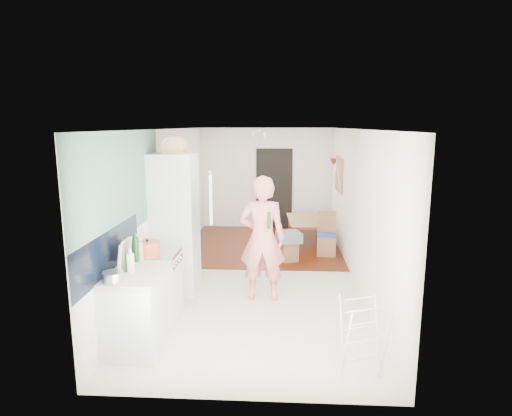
# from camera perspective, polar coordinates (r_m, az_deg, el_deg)

# --- Properties ---
(room_shell) EXTENTS (3.20, 7.00, 2.50)m
(room_shell) POSITION_cam_1_polar(r_m,az_deg,el_deg) (7.24, 0.49, 0.54)
(room_shell) COLOR white
(room_shell) RESTS_ON ground
(floor) EXTENTS (3.20, 7.00, 0.01)m
(floor) POSITION_cam_1_polar(r_m,az_deg,el_deg) (7.57, 0.47, -8.81)
(floor) COLOR beige
(floor) RESTS_ON ground
(wood_floor_overlay) EXTENTS (3.20, 3.30, 0.01)m
(wood_floor_overlay) POSITION_cam_1_polar(r_m,az_deg,el_deg) (9.32, 1.01, -4.93)
(wood_floor_overlay) COLOR #581B09
(wood_floor_overlay) RESTS_ON room_shell
(sage_wall_panel) EXTENTS (0.02, 3.00, 1.30)m
(sage_wall_panel) POSITION_cam_1_polar(r_m,az_deg,el_deg) (5.51, -17.31, 3.04)
(sage_wall_panel) COLOR gray
(sage_wall_panel) RESTS_ON room_shell
(tile_splashback) EXTENTS (0.02, 1.90, 0.50)m
(tile_splashback) POSITION_cam_1_polar(r_m,az_deg,el_deg) (5.14, -18.94, -5.57)
(tile_splashback) COLOR black
(tile_splashback) RESTS_ON room_shell
(doorway_recess) EXTENTS (0.90, 0.04, 2.00)m
(doorway_recess) POSITION_cam_1_polar(r_m,az_deg,el_deg) (10.71, 2.43, 2.59)
(doorway_recess) COLOR black
(doorway_recess) RESTS_ON room_shell
(base_cabinet) EXTENTS (0.60, 0.90, 0.86)m
(base_cabinet) POSITION_cam_1_polar(r_m,az_deg,el_deg) (5.29, -15.50, -13.21)
(base_cabinet) COLOR silver
(base_cabinet) RESTS_ON room_shell
(worktop) EXTENTS (0.62, 0.92, 0.06)m
(worktop) POSITION_cam_1_polar(r_m,az_deg,el_deg) (5.12, -15.77, -8.51)
(worktop) COLOR beige
(worktop) RESTS_ON room_shell
(range_cooker) EXTENTS (0.60, 0.60, 0.88)m
(range_cooker) POSITION_cam_1_polar(r_m,az_deg,el_deg) (5.95, -13.19, -10.23)
(range_cooker) COLOR silver
(range_cooker) RESTS_ON room_shell
(cooker_top) EXTENTS (0.60, 0.60, 0.04)m
(cooker_top) POSITION_cam_1_polar(r_m,az_deg,el_deg) (5.80, -13.39, -5.99)
(cooker_top) COLOR silver
(cooker_top) RESTS_ON room_shell
(fridge_housing) EXTENTS (0.66, 0.66, 2.15)m
(fridge_housing) POSITION_cam_1_polar(r_m,az_deg,el_deg) (6.70, -10.76, -2.05)
(fridge_housing) COLOR silver
(fridge_housing) RESTS_ON room_shell
(fridge_door) EXTENTS (0.14, 0.56, 0.70)m
(fridge_door) POSITION_cam_1_polar(r_m,az_deg,el_deg) (6.19, -6.09, 1.51)
(fridge_door) COLOR silver
(fridge_door) RESTS_ON room_shell
(fridge_interior) EXTENTS (0.02, 0.52, 0.66)m
(fridge_interior) POSITION_cam_1_polar(r_m,az_deg,el_deg) (6.54, -8.27, 1.96)
(fridge_interior) COLOR white
(fridge_interior) RESTS_ON room_shell
(pinboard) EXTENTS (0.03, 0.90, 0.70)m
(pinboard) POSITION_cam_1_polar(r_m,az_deg,el_deg) (9.15, 11.02, 4.43)
(pinboard) COLOR tan
(pinboard) RESTS_ON room_shell
(pinboard_frame) EXTENTS (0.00, 0.94, 0.74)m
(pinboard_frame) POSITION_cam_1_polar(r_m,az_deg,el_deg) (9.15, 10.93, 4.44)
(pinboard_frame) COLOR #8F5C39
(pinboard_frame) RESTS_ON room_shell
(wall_sconce) EXTENTS (0.18, 0.18, 0.16)m
(wall_sconce) POSITION_cam_1_polar(r_m,az_deg,el_deg) (9.77, 10.32, 6.04)
(wall_sconce) COLOR maroon
(wall_sconce) RESTS_ON room_shell
(person) EXTENTS (0.81, 0.53, 2.20)m
(person) POSITION_cam_1_polar(r_m,az_deg,el_deg) (6.23, 0.84, -2.60)
(person) COLOR #EB7F72
(person) RESTS_ON floor
(dining_table) EXTENTS (0.75, 1.27, 0.43)m
(dining_table) POSITION_cam_1_polar(r_m,az_deg,el_deg) (9.61, 6.91, -3.22)
(dining_table) COLOR #8F5C39
(dining_table) RESTS_ON floor
(dining_chair) EXTENTS (0.40, 0.40, 0.87)m
(dining_chair) POSITION_cam_1_polar(r_m,az_deg,el_deg) (8.62, 9.40, -3.44)
(dining_chair) COLOR #8F5C39
(dining_chair) RESTS_ON floor
(stool) EXTENTS (0.38, 0.38, 0.39)m
(stool) POSITION_cam_1_polar(r_m,az_deg,el_deg) (8.23, 4.39, -5.76)
(stool) COLOR #8F5C39
(stool) RESTS_ON floor
(grey_drape) EXTENTS (0.52, 0.52, 0.19)m
(grey_drape) POSITION_cam_1_polar(r_m,az_deg,el_deg) (8.13, 4.41, -3.84)
(grey_drape) COLOR slate
(grey_drape) RESTS_ON stool
(drying_rack) EXTENTS (0.50, 0.48, 0.78)m
(drying_rack) POSITION_cam_1_polar(r_m,az_deg,el_deg) (4.78, 14.03, -16.37)
(drying_rack) COLOR silver
(drying_rack) RESTS_ON floor
(bread_bin) EXTENTS (0.37, 0.35, 0.18)m
(bread_bin) POSITION_cam_1_polar(r_m,az_deg,el_deg) (6.54, -10.82, 7.98)
(bread_bin) COLOR #D8B075
(bread_bin) RESTS_ON fridge_housing
(red_casserole) EXTENTS (0.39, 0.39, 0.19)m
(red_casserole) POSITION_cam_1_polar(r_m,az_deg,el_deg) (5.67, -14.24, -5.22)
(red_casserole) COLOR #DA512A
(red_casserole) RESTS_ON cooker_top
(steel_pan) EXTENTS (0.23, 0.23, 0.11)m
(steel_pan) POSITION_cam_1_polar(r_m,az_deg,el_deg) (4.86, -18.51, -8.69)
(steel_pan) COLOR silver
(steel_pan) RESTS_ON worktop
(held_bottle) EXTENTS (0.05, 0.05, 0.24)m
(held_bottle) POSITION_cam_1_polar(r_m,az_deg,el_deg) (6.08, 1.75, -1.64)
(held_bottle) COLOR #173F1A
(held_bottle) RESTS_ON person
(bottle_a) EXTENTS (0.08, 0.08, 0.31)m
(bottle_a) POSITION_cam_1_polar(r_m,az_deg,el_deg) (5.11, -17.28, -6.48)
(bottle_a) COLOR #173F1A
(bottle_a) RESTS_ON worktop
(bottle_b) EXTENTS (0.08, 0.08, 0.30)m
(bottle_b) POSITION_cam_1_polar(r_m,az_deg,el_deg) (5.44, -15.75, -5.39)
(bottle_b) COLOR #173F1A
(bottle_b) RESTS_ON worktop
(bottle_c) EXTENTS (0.11, 0.11, 0.21)m
(bottle_c) POSITION_cam_1_polar(r_m,az_deg,el_deg) (5.10, -16.39, -7.01)
(bottle_c) COLOR silver
(bottle_c) RESTS_ON worktop
(pepper_mill_front) EXTENTS (0.07, 0.07, 0.24)m
(pepper_mill_front) POSITION_cam_1_polar(r_m,az_deg,el_deg) (5.60, -15.55, -5.21)
(pepper_mill_front) COLOR #D8B075
(pepper_mill_front) RESTS_ON worktop
(pepper_mill_back) EXTENTS (0.08, 0.08, 0.23)m
(pepper_mill_back) POSITION_cam_1_polar(r_m,az_deg,el_deg) (5.50, -15.15, -5.52)
(pepper_mill_back) COLOR #D8B075
(pepper_mill_back) RESTS_ON worktop
(chopping_boards) EXTENTS (0.04, 0.28, 0.37)m
(chopping_boards) POSITION_cam_1_polar(r_m,az_deg,el_deg) (5.12, -17.13, -6.05)
(chopping_boards) COLOR #D8B075
(chopping_boards) RESTS_ON worktop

